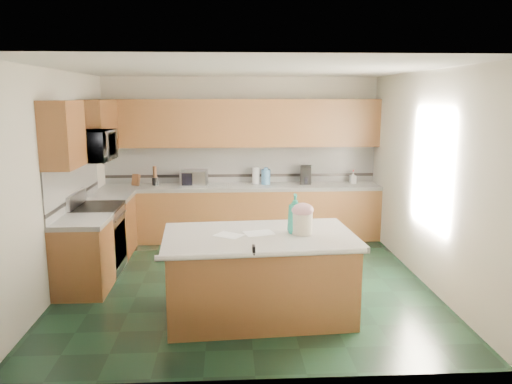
{
  "coord_description": "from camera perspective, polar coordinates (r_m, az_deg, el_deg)",
  "views": [
    {
      "loc": [
        -0.21,
        -6.17,
        2.38
      ],
      "look_at": [
        0.15,
        0.35,
        1.12
      ],
      "focal_mm": 35.0,
      "sensor_mm": 36.0,
      "label": 1
    }
  ],
  "objects": [
    {
      "name": "treat_jar_knob_end_r",
      "position": [
        5.34,
        5.76,
        -1.51
      ],
      "size": [
        0.04,
        0.04,
        0.04
      ],
      "primitive_type": "sphere",
      "color": "tan",
      "rests_on": "treat_jar_lid"
    },
    {
      "name": "range_handle",
      "position": [
        7.02,
        -15.18,
        -2.65
      ],
      "size": [
        0.02,
        0.66,
        0.02
      ],
      "primitive_type": "cylinder",
      "rotation": [
        1.57,
        0.0,
        0.0
      ],
      "color": "#B7B7BC",
      "rests_on": "range_body"
    },
    {
      "name": "ceiling",
      "position": [
        6.18,
        -1.24,
        13.89
      ],
      "size": [
        4.6,
        4.6,
        0.0
      ],
      "primitive_type": "plane",
      "color": "white",
      "rests_on": "ground"
    },
    {
      "name": "floor",
      "position": [
        6.62,
        -1.15,
        -10.16
      ],
      "size": [
        4.6,
        4.6,
        0.0
      ],
      "primitive_type": "plane",
      "color": "black",
      "rests_on": "ground"
    },
    {
      "name": "wall_right",
      "position": [
        6.75,
        18.91,
        1.55
      ],
      "size": [
        0.04,
        4.6,
        2.7
      ],
      "primitive_type": "cube",
      "color": "beige",
      "rests_on": "ground"
    },
    {
      "name": "paper_towel_base",
      "position": [
        8.41,
        -0.01,
        0.97
      ],
      "size": [
        0.18,
        0.18,
        0.01
      ],
      "primitive_type": "cylinder",
      "color": "#B7B7BC",
      "rests_on": "back_countertop"
    },
    {
      "name": "left_base_cab_rear",
      "position": [
        7.92,
        -16.16,
        -3.79
      ],
      "size": [
        0.6,
        0.82,
        0.86
      ],
      "primitive_type": "cube",
      "color": "#442510",
      "rests_on": "ground"
    },
    {
      "name": "treat_jar_knob",
      "position": [
        5.33,
        5.34,
        -1.52
      ],
      "size": [
        0.08,
        0.03,
        0.03
      ],
      "primitive_type": "cylinder",
      "rotation": [
        0.0,
        1.57,
        0.0
      ],
      "color": "tan",
      "rests_on": "treat_jar_lid"
    },
    {
      "name": "water_jug",
      "position": [
        8.36,
        1.14,
        1.72
      ],
      "size": [
        0.15,
        0.15,
        0.25
      ],
      "primitive_type": "cylinder",
      "color": "teal",
      "rests_on": "back_countertop"
    },
    {
      "name": "treat_jar_lid",
      "position": [
        5.34,
        5.33,
        -2.05
      ],
      "size": [
        0.24,
        0.24,
        0.15
      ],
      "primitive_type": "ellipsoid",
      "color": "#CD909E",
      "rests_on": "treat_jar"
    },
    {
      "name": "left_counter_rear",
      "position": [
        7.82,
        -16.34,
        -0.52
      ],
      "size": [
        0.64,
        0.82,
        0.06
      ],
      "primitive_type": "cube",
      "color": "silver",
      "rests_on": "left_base_cab_rear"
    },
    {
      "name": "soap_bottle_island",
      "position": [
        5.39,
        4.48,
        -2.48
      ],
      "size": [
        0.16,
        0.17,
        0.43
      ],
      "primitive_type": "imported",
      "rotation": [
        0.0,
        0.0,
        -0.0
      ],
      "color": "#1D8D7B",
      "rests_on": "island_top"
    },
    {
      "name": "range_backguard",
      "position": [
        7.11,
        -19.86,
        -0.77
      ],
      "size": [
        0.06,
        0.76,
        0.18
      ],
      "primitive_type": "cube",
      "color": "#B7B7BC",
      "rests_on": "range_body"
    },
    {
      "name": "island_base",
      "position": [
        5.52,
        0.37,
        -9.74
      ],
      "size": [
        2.01,
        1.23,
        0.86
      ],
      "primitive_type": "cube",
      "rotation": [
        0.0,
        0.0,
        0.06
      ],
      "color": "#442510",
      "rests_on": "ground"
    },
    {
      "name": "clamp_body",
      "position": [
        4.8,
        -0.27,
        -6.63
      ],
      "size": [
        0.03,
        0.09,
        0.08
      ],
      "primitive_type": "cube",
      "rotation": [
        0.0,
        0.0,
        0.01
      ],
      "color": "black",
      "rests_on": "island_top"
    },
    {
      "name": "paper_sheet_b",
      "position": [
        5.34,
        -3.14,
        -4.95
      ],
      "size": [
        0.36,
        0.34,
        0.0
      ],
      "primitive_type": "cube",
      "rotation": [
        0.0,
        0.0,
        -0.59
      ],
      "color": "white",
      "rests_on": "island_top"
    },
    {
      "name": "island_bullnose",
      "position": [
        4.8,
        0.82,
        -7.14
      ],
      "size": [
        2.04,
        0.19,
        0.06
      ],
      "primitive_type": "cylinder",
      "rotation": [
        0.0,
        1.57,
        0.06
      ],
      "color": "silver",
      "rests_on": "island_base"
    },
    {
      "name": "treat_jar_knob_end_l",
      "position": [
        5.33,
        4.92,
        -1.53
      ],
      "size": [
        0.04,
        0.04,
        0.04
      ],
      "primitive_type": "sphere",
      "color": "tan",
      "rests_on": "treat_jar_lid"
    },
    {
      "name": "paper_towel",
      "position": [
        8.39,
        -0.01,
        1.84
      ],
      "size": [
        0.12,
        0.12,
        0.28
      ],
      "primitive_type": "cylinder",
      "color": "white",
      "rests_on": "back_countertop"
    },
    {
      "name": "window_light_proxy",
      "position": [
        6.53,
        19.39,
        2.56
      ],
      "size": [
        0.02,
        1.4,
        1.1
      ],
      "primitive_type": "cube",
      "color": "white",
      "rests_on": "wall_right"
    },
    {
      "name": "microwave",
      "position": [
        6.94,
        -18.17,
        5.02
      ],
      "size": [
        0.5,
        0.73,
        0.41
      ],
      "primitive_type": "imported",
      "rotation": [
        0.0,
        0.0,
        1.57
      ],
      "color": "#B7B7BC",
      "rests_on": "wall_left"
    },
    {
      "name": "left_counter_front",
      "position": [
        6.37,
        -19.41,
        -3.24
      ],
      "size": [
        0.64,
        0.72,
        0.06
      ],
      "primitive_type": "cube",
      "color": "silver",
      "rests_on": "left_base_cab_front"
    },
    {
      "name": "soap_back_cap",
      "position": [
        8.58,
        11.06,
        2.4
      ],
      "size": [
        0.02,
        0.02,
        0.03
      ],
      "primitive_type": "cylinder",
      "color": "red",
      "rests_on": "soap_bottle_back"
    },
    {
      "name": "wall_back",
      "position": [
        8.56,
        -1.74,
        3.99
      ],
      "size": [
        4.6,
        0.04,
        2.7
      ],
      "primitive_type": "cube",
      "color": "beige",
      "rests_on": "ground"
    },
    {
      "name": "range_body",
      "position": [
        7.17,
        -17.56,
        -5.29
      ],
      "size": [
        0.6,
        0.76,
        0.88
      ],
      "primitive_type": "cube",
      "color": "#B7B7BC",
      "rests_on": "ground"
    },
    {
      "name": "left_upper_cab_rear",
      "position": [
        7.85,
        -17.5,
        7.2
      ],
      "size": [
        0.33,
        1.09,
        0.78
      ],
      "primitive_type": "cube",
      "color": "#442510",
      "rests_on": "wall_left"
    },
    {
      "name": "water_jug_neck",
      "position": [
        8.34,
        1.14,
        2.69
      ],
      "size": [
        0.07,
        0.07,
        0.04
      ],
      "primitive_type": "cylinder",
      "color": "teal",
      "rests_on": "water_jug"
    },
    {
      "name": "clamp_handle",
      "position": [
        4.76,
        -0.23,
        -7.07
      ],
      "size": [
        0.01,
        0.07,
        0.01
      ],
      "primitive_type": "cylinder",
      "rotation": [
        1.57,
        0.0,
        0.0
      ],
      "color": "black",
      "rests_on": "island_top"
    },
    {
      "name": "coffee_carafe",
      "position": [
        8.42,
        5.76,
        1.32
      ],
      "size": [
        0.13,
        0.13,
        0.13
      ],
      "primitive_type": "cylinder",
      "color": "black",
      "rests_on": "back_countertop"
    },
    {
      "name": "left_base_cab_front",
      "position": [
        6.49,
        -19.15,
        -7.18
      ],
      "size": [
        0.6,
        0.72,
        0.86
      ],
      "primitive_type": "cube",
      "color": "#442510",
      "rests_on": "ground"
    },
    {
      "name": "treat_jar",
      "position": [
        5.38,
        5.31,
        -3.61
      ],
      "size": [
        0.26,
        0.26,
        0.23
      ],
      "primitive_type": "cylinder",
      "rotation": [
        0.0,
        0.0,
        -0.19
      ],
      "color": "beige",
      "rests_on": "island_top"
    },
    {
      "name": "back_upper_cab",
      "position": [
        8.32,
        -1.73,
        7.88
      ],
      "size": [
        4.6,
        0.33,
        0.78
      ],
      "primitive_type": "cube",
      "color": "#442510",
      "rests_on": "wall_back"
    },
    {
      "name": "back_base_cab",
      "position": [
        8.4,
        -1.65,
        -2.51
      ],
      "size": [
        4.6,
        0.6,
        0.86
      ],
      "primitive_type": "cube",
      "color": "#442510",
      "rests_on": "ground"
    },
    {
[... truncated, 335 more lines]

